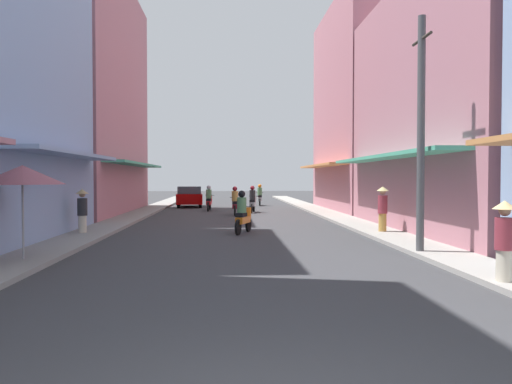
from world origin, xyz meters
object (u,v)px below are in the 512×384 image
(motorbike_orange, at_px, (243,214))
(motorbike_maroon, at_px, (235,202))
(motorbike_red, at_px, (209,199))
(pedestrian_midway, at_px, (82,210))
(pedestrian_foreground, at_px, (504,239))
(motorbike_white, at_px, (260,196))
(motorbike_silver, at_px, (253,201))
(vendor_umbrella, at_px, (22,175))
(pedestrian_crossing, at_px, (383,208))
(utility_pole, at_px, (421,133))
(parked_car, at_px, (189,196))

(motorbike_orange, xyz_separation_m, motorbike_maroon, (-0.17, 9.13, 0.00))
(motorbike_red, bearing_deg, pedestrian_midway, -106.35)
(motorbike_orange, relative_size, motorbike_maroon, 0.96)
(pedestrian_foreground, bearing_deg, pedestrian_midway, 138.61)
(pedestrian_midway, height_order, pedestrian_foreground, pedestrian_midway)
(motorbike_white, distance_m, pedestrian_foreground, 28.23)
(motorbike_silver, bearing_deg, vendor_umbrella, -109.80)
(pedestrian_foreground, bearing_deg, motorbike_maroon, 104.17)
(motorbike_red, relative_size, pedestrian_crossing, 1.05)
(motorbike_maroon, height_order, pedestrian_foreground, pedestrian_foreground)
(vendor_umbrella, relative_size, utility_pole, 0.37)
(motorbike_silver, height_order, pedestrian_midway, pedestrian_midway)
(motorbike_silver, relative_size, utility_pole, 0.29)
(motorbike_orange, height_order, vendor_umbrella, vendor_umbrella)
(motorbike_maroon, distance_m, pedestrian_crossing, 11.07)
(motorbike_white, bearing_deg, pedestrian_foreground, -84.46)
(motorbike_red, bearing_deg, vendor_umbrella, -100.81)
(motorbike_maroon, height_order, utility_pole, utility_pole)
(motorbike_maroon, xyz_separation_m, pedestrian_foreground, (4.69, -18.57, 0.21))
(utility_pole, bearing_deg, motorbike_red, 108.52)
(pedestrian_midway, bearing_deg, motorbike_maroon, 60.33)
(vendor_umbrella, bearing_deg, motorbike_white, 73.95)
(motorbike_white, relative_size, parked_car, 0.43)
(motorbike_orange, bearing_deg, pedestrian_midway, -175.14)
(pedestrian_crossing, bearing_deg, motorbike_silver, 108.91)
(motorbike_red, height_order, utility_pole, utility_pole)
(pedestrian_crossing, xyz_separation_m, vendor_umbrella, (-10.35, -5.61, 1.13))
(motorbike_white, xyz_separation_m, pedestrian_crossing, (3.17, -19.33, 0.27))
(motorbike_white, distance_m, utility_pole, 24.44)
(motorbike_red, relative_size, pedestrian_midway, 1.10)
(motorbike_red, distance_m, vendor_umbrella, 19.61)
(motorbike_white, height_order, pedestrian_foreground, pedestrian_foreground)
(motorbike_silver, bearing_deg, pedestrian_midway, -119.34)
(utility_pole, bearing_deg, vendor_umbrella, -175.47)
(motorbike_orange, relative_size, pedestrian_crossing, 1.00)
(motorbike_maroon, relative_size, vendor_umbrella, 0.78)
(motorbike_orange, bearing_deg, vendor_umbrella, -130.54)
(motorbike_maroon, bearing_deg, utility_pole, -72.45)
(motorbike_orange, relative_size, vendor_umbrella, 0.75)
(motorbike_white, xyz_separation_m, vendor_umbrella, (-7.18, -24.94, 1.40))
(motorbike_white, distance_m, vendor_umbrella, 25.99)
(vendor_umbrella, height_order, utility_pole, utility_pole)
(utility_pole, bearing_deg, motorbike_silver, 102.03)
(motorbike_white, height_order, pedestrian_crossing, pedestrian_crossing)
(vendor_umbrella, bearing_deg, pedestrian_midway, 92.61)
(pedestrian_midway, bearing_deg, vendor_umbrella, -87.39)
(vendor_umbrella, bearing_deg, pedestrian_foreground, -17.64)
(motorbike_orange, relative_size, motorbike_red, 0.96)
(parked_car, bearing_deg, motorbike_white, 14.11)
(motorbike_silver, xyz_separation_m, pedestrian_midway, (-6.55, -11.66, 0.22))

